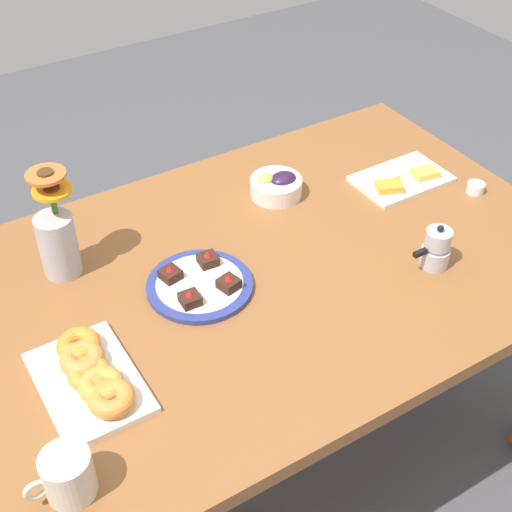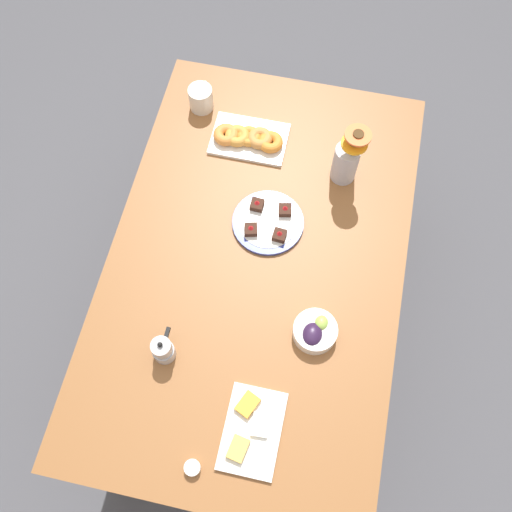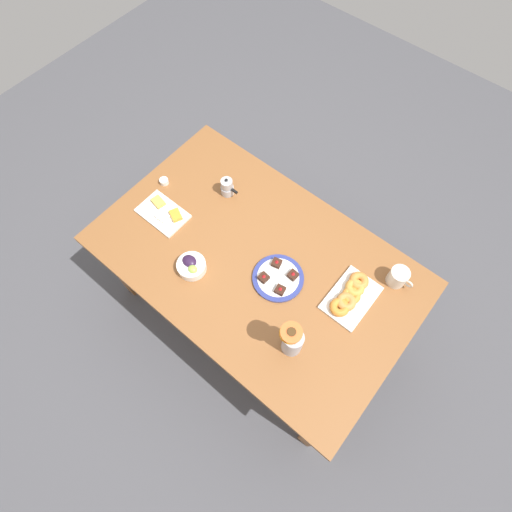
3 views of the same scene
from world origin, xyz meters
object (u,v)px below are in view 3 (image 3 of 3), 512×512
Objects in this scene: coffee_mug at (398,277)px; grape_bowl at (191,266)px; jam_cup_honey at (164,181)px; cheese_platter at (163,213)px; flower_vase at (292,341)px; dining_table at (256,267)px; dessert_plate at (278,278)px; moka_pot at (227,187)px; croissant_platter at (350,295)px.

coffee_mug is 0.89× the size of grape_bowl.
coffee_mug is 2.62× the size of jam_cup_honey.
grape_bowl reaches higher than cheese_platter.
coffee_mug is at bearing 71.35° from flower_vase.
dining_table is at bearing -3.37° from jam_cup_honey.
grape_bowl reaches higher than jam_cup_honey.
coffee_mug is 0.46× the size of flower_vase.
flower_vase is (0.94, -0.13, 0.09)m from cheese_platter.
dessert_plate reaches higher than jam_cup_honey.
grape_bowl reaches higher than dessert_plate.
moka_pot is at bearing 156.86° from dessert_plate.
moka_pot is (-0.38, 0.21, 0.13)m from dining_table.
coffee_mug is 1.06× the size of moka_pot.
croissant_platter is (0.68, 0.37, -0.01)m from grape_bowl.
flower_vase is at bearing 0.03° from grape_bowl.
dining_table is 0.18m from dessert_plate.
croissant_platter is 2.41× the size of moka_pot.
flower_vase is (1.08, -0.28, 0.08)m from jam_cup_honey.
flower_vase is at bearing -30.18° from moka_pot.
flower_vase is at bearing -8.01° from cheese_platter.
coffee_mug is 1.22m from cheese_platter.
cheese_platter is at bearing -169.23° from dining_table.
croissant_platter is (1.02, 0.23, 0.01)m from cheese_platter.
dining_table is 33.33× the size of jam_cup_honey.
moka_pot reaches higher than croissant_platter.
flower_vase is at bearing -30.75° from dining_table.
dining_table is 0.70m from jam_cup_honey.
grape_bowl reaches higher than croissant_platter.
coffee_mug is at bearing 35.72° from grape_bowl.
moka_pot reaches higher than grape_bowl.
grape_bowl is at bearing -147.86° from dessert_plate.
dining_table is at bearing 48.19° from grape_bowl.
dining_table is 5.58× the size of croissant_platter.
dessert_plate is at bearing 7.64° from cheese_platter.
dining_table is 12.71× the size of coffee_mug.
dessert_plate reaches higher than dining_table.
dining_table is at bearing 10.77° from cheese_platter.
dining_table is 0.45m from moka_pot.
croissant_platter is at bearing 4.42° from jam_cup_honey.
coffee_mug reaches higher than jam_cup_honey.
moka_pot is at bearing 174.38° from croissant_platter.
croissant_platter is 0.85m from moka_pot.
jam_cup_honey is at bearing 176.63° from dining_table.
dining_table is 0.50m from croissant_platter.
dessert_plate is at bearing -156.40° from croissant_platter.
moka_pot is at bearing -172.42° from coffee_mug.
jam_cup_honey is (-0.69, 0.04, 0.10)m from dining_table.
flower_vase reaches higher than jam_cup_honey.
cheese_platter is 0.91× the size of croissant_platter.
cheese_platter is 0.20m from jam_cup_honey.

